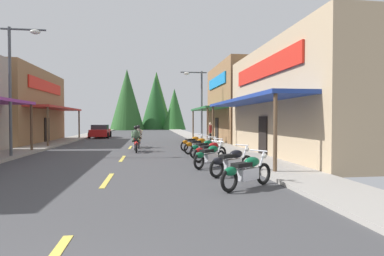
% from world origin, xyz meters
% --- Properties ---
extents(ground, '(10.27, 77.22, 0.10)m').
position_xyz_m(ground, '(0.00, 23.61, -0.05)').
color(ground, '#424244').
extents(sidewalk_left, '(2.11, 77.22, 0.12)m').
position_xyz_m(sidewalk_left, '(-6.19, 23.61, 0.06)').
color(sidewalk_left, gray).
rests_on(sidewalk_left, ground).
extents(sidewalk_right, '(2.11, 77.22, 0.12)m').
position_xyz_m(sidewalk_right, '(6.19, 23.61, 0.06)').
color(sidewalk_right, '#9E9991').
rests_on(sidewalk_right, ground).
extents(centerline_dashes, '(0.16, 55.30, 0.01)m').
position_xyz_m(centerline_dashes, '(0.00, 28.58, 0.01)').
color(centerline_dashes, '#E0C64C').
rests_on(centerline_dashes, ground).
extents(storefront_right_near, '(10.79, 12.21, 5.85)m').
position_xyz_m(storefront_right_near, '(11.71, 13.46, 2.92)').
color(storefront_right_near, tan).
rests_on(storefront_right_near, ground).
extents(storefront_right_far, '(10.52, 9.10, 6.76)m').
position_xyz_m(storefront_right_far, '(11.58, 24.66, 3.38)').
color(storefront_right_far, olive).
rests_on(storefront_right_far, ground).
extents(streetlamp_left, '(2.13, 0.30, 6.51)m').
position_xyz_m(streetlamp_left, '(-5.22, 14.44, 4.22)').
color(streetlamp_left, '#474C51').
rests_on(streetlamp_left, ground).
extents(streetlamp_right, '(2.13, 0.30, 5.85)m').
position_xyz_m(streetlamp_right, '(5.20, 22.75, 3.85)').
color(streetlamp_right, '#474C51').
rests_on(streetlamp_right, ground).
extents(motorcycle_parked_right_0, '(1.84, 1.26, 1.04)m').
position_xyz_m(motorcycle_parked_right_0, '(4.00, 6.23, 0.49)').
color(motorcycle_parked_right_0, black).
rests_on(motorcycle_parked_right_0, ground).
extents(motorcycle_parked_right_1, '(1.86, 1.23, 1.04)m').
position_xyz_m(motorcycle_parked_right_1, '(4.12, 8.25, 0.49)').
color(motorcycle_parked_right_1, black).
rests_on(motorcycle_parked_right_1, ground).
extents(motorcycle_parked_right_2, '(1.62, 1.55, 1.04)m').
position_xyz_m(motorcycle_parked_right_2, '(3.73, 10.14, 0.49)').
color(motorcycle_parked_right_2, black).
rests_on(motorcycle_parked_right_2, ground).
extents(motorcycle_parked_right_3, '(1.82, 1.29, 1.04)m').
position_xyz_m(motorcycle_parked_right_3, '(4.09, 11.93, 0.49)').
color(motorcycle_parked_right_3, black).
rests_on(motorcycle_parked_right_3, ground).
extents(motorcycle_parked_right_4, '(1.80, 1.32, 1.04)m').
position_xyz_m(motorcycle_parked_right_4, '(4.12, 13.44, 0.49)').
color(motorcycle_parked_right_4, black).
rests_on(motorcycle_parked_right_4, ground).
extents(motorcycle_parked_right_5, '(1.89, 1.17, 1.04)m').
position_xyz_m(motorcycle_parked_right_5, '(4.08, 15.31, 0.49)').
color(motorcycle_parked_right_5, black).
rests_on(motorcycle_parked_right_5, ground).
extents(motorcycle_parked_right_6, '(1.78, 1.36, 1.04)m').
position_xyz_m(motorcycle_parked_right_6, '(4.02, 17.12, 0.49)').
color(motorcycle_parked_right_6, black).
rests_on(motorcycle_parked_right_6, ground).
extents(rider_cruising_lead, '(0.61, 2.14, 1.57)m').
position_xyz_m(rider_cruising_lead, '(0.51, 16.70, 0.66)').
color(rider_cruising_lead, black).
rests_on(rider_cruising_lead, ground).
extents(rider_cruising_trailing, '(0.60, 2.14, 1.57)m').
position_xyz_m(rider_cruising_trailing, '(0.57, 19.46, 0.66)').
color(rider_cruising_trailing, black).
rests_on(rider_cruising_trailing, ground).
extents(pedestrian_browsing, '(0.40, 0.52, 1.73)m').
position_xyz_m(pedestrian_browsing, '(6.02, 21.54, 1.00)').
color(pedestrian_browsing, black).
rests_on(pedestrian_browsing, ground).
extents(parked_car_curbside, '(2.17, 4.35, 1.40)m').
position_xyz_m(parked_car_curbside, '(-3.94, 32.25, 0.69)').
color(parked_car_curbside, '#B21919').
rests_on(parked_car_curbside, ground).
extents(treeline_backdrop, '(14.91, 13.42, 12.54)m').
position_xyz_m(treeline_backdrop, '(1.34, 63.02, 5.77)').
color(treeline_backdrop, '#245923').
rests_on(treeline_backdrop, ground).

